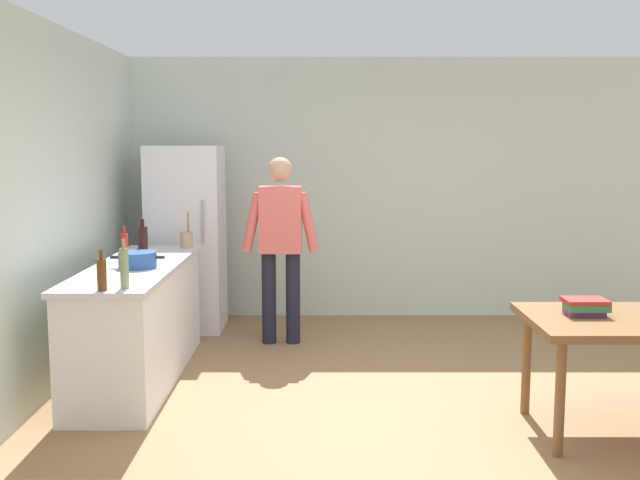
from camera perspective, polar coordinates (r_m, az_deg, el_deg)
ground_plane at (r=5.15m, az=6.68°, el=-13.28°), size 14.00×14.00×0.00m
wall_back at (r=7.82m, az=4.25°, el=3.97°), size 6.40×0.12×2.70m
wall_left at (r=5.40m, az=-21.96°, el=1.91°), size 0.12×5.60×2.70m
kitchen_counter at (r=5.92m, az=-13.93°, el=-6.14°), size 0.64×2.20×0.90m
refrigerator at (r=7.36m, az=-10.33°, el=0.13°), size 0.70×0.67×1.80m
person at (r=6.70m, az=-3.16°, el=0.20°), size 0.70×0.22×1.70m
dining_table at (r=5.04m, az=23.33°, el=-6.32°), size 1.40×0.90×0.75m
cooking_pot at (r=5.68m, az=-13.98°, el=-1.50°), size 0.40×0.28×0.12m
utensil_jar at (r=6.67m, az=-10.35°, el=0.07°), size 0.11×0.11×0.32m
bottle_beer_brown at (r=4.85m, az=-16.56°, el=-2.54°), size 0.06×0.06×0.26m
bottle_sauce_red at (r=6.33m, az=-14.91°, el=-0.29°), size 0.06×0.06×0.24m
bottle_vinegar_tall at (r=4.87m, az=-14.94°, el=-2.07°), size 0.06×0.06×0.32m
bottle_wine_dark at (r=5.93m, az=-13.58°, el=-0.28°), size 0.08×0.08×0.34m
book_stack at (r=4.94m, az=19.64°, el=-4.84°), size 0.26×0.20×0.10m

